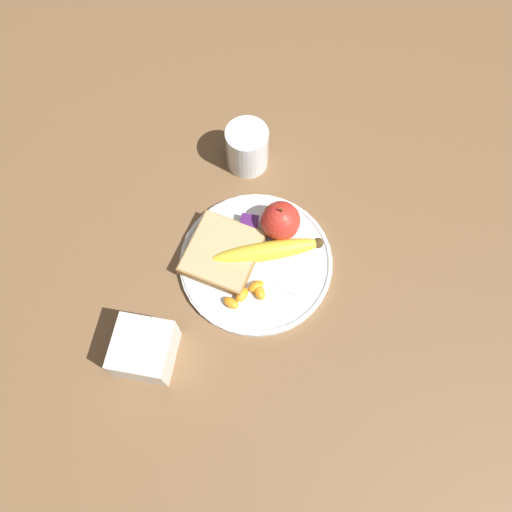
{
  "coord_description": "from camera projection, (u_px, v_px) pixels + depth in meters",
  "views": [
    {
      "loc": [
        0.33,
        0.06,
        0.81
      ],
      "look_at": [
        0.0,
        0.0,
        0.03
      ],
      "focal_mm": 35.0,
      "sensor_mm": 36.0,
      "label": 1
    }
  ],
  "objects": [
    {
      "name": "orange_segment_3",
      "position": [
        228.0,
        275.0,
        0.85
      ],
      "size": [
        0.02,
        0.03,
        0.01
      ],
      "color": "orange",
      "rests_on": "plate"
    },
    {
      "name": "banana",
      "position": [
        267.0,
        251.0,
        0.85
      ],
      "size": [
        0.1,
        0.2,
        0.03
      ],
      "color": "yellow",
      "rests_on": "plate"
    },
    {
      "name": "orange_segment_0",
      "position": [
        232.0,
        267.0,
        0.85
      ],
      "size": [
        0.02,
        0.03,
        0.02
      ],
      "color": "orange",
      "rests_on": "plate"
    },
    {
      "name": "fork",
      "position": [
        253.0,
        272.0,
        0.86
      ],
      "size": [
        0.06,
        0.16,
        0.0
      ],
      "rotation": [
        0.0,
        0.0,
        10.71
      ],
      "color": "silver",
      "rests_on": "plate"
    },
    {
      "name": "orange_segment_6",
      "position": [
        260.0,
        292.0,
        0.83
      ],
      "size": [
        0.03,
        0.03,
        0.02
      ],
      "color": "orange",
      "rests_on": "plate"
    },
    {
      "name": "plate",
      "position": [
        256.0,
        261.0,
        0.87
      ],
      "size": [
        0.27,
        0.27,
        0.01
      ],
      "color": "silver",
      "rests_on": "ground_plane"
    },
    {
      "name": "bread_slice",
      "position": [
        223.0,
        251.0,
        0.86
      ],
      "size": [
        0.15,
        0.14,
        0.02
      ],
      "color": "olive",
      "rests_on": "plate"
    },
    {
      "name": "juice_glass",
      "position": [
        247.0,
        149.0,
        0.92
      ],
      "size": [
        0.08,
        0.08,
        0.09
      ],
      "color": "silver",
      "rests_on": "ground_plane"
    },
    {
      "name": "jam_packet",
      "position": [
        249.0,
        226.0,
        0.88
      ],
      "size": [
        0.04,
        0.03,
        0.02
      ],
      "color": "silver",
      "rests_on": "plate"
    },
    {
      "name": "condiment_caddy",
      "position": [
        144.0,
        350.0,
        0.78
      ],
      "size": [
        0.09,
        0.09,
        0.07
      ],
      "color": "silver",
      "rests_on": "ground_plane"
    },
    {
      "name": "apple",
      "position": [
        280.0,
        221.0,
        0.86
      ],
      "size": [
        0.07,
        0.07,
        0.08
      ],
      "color": "red",
      "rests_on": "plate"
    },
    {
      "name": "orange_segment_2",
      "position": [
        235.0,
        285.0,
        0.84
      ],
      "size": [
        0.04,
        0.04,
        0.02
      ],
      "color": "orange",
      "rests_on": "plate"
    },
    {
      "name": "orange_segment_4",
      "position": [
        231.0,
        303.0,
        0.83
      ],
      "size": [
        0.03,
        0.03,
        0.02
      ],
      "color": "orange",
      "rests_on": "plate"
    },
    {
      "name": "orange_segment_7",
      "position": [
        242.0,
        295.0,
        0.83
      ],
      "size": [
        0.03,
        0.03,
        0.02
      ],
      "color": "orange",
      "rests_on": "plate"
    },
    {
      "name": "ground_plane",
      "position": [
        256.0,
        263.0,
        0.88
      ],
      "size": [
        3.0,
        3.0,
        0.0
      ],
      "primitive_type": "plane",
      "color": "brown"
    },
    {
      "name": "orange_segment_5",
      "position": [
        227.0,
        285.0,
        0.84
      ],
      "size": [
        0.02,
        0.03,
        0.02
      ],
      "color": "orange",
      "rests_on": "plate"
    },
    {
      "name": "orange_segment_1",
      "position": [
        256.0,
        286.0,
        0.84
      ],
      "size": [
        0.03,
        0.03,
        0.02
      ],
      "color": "orange",
      "rests_on": "plate"
    }
  ]
}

